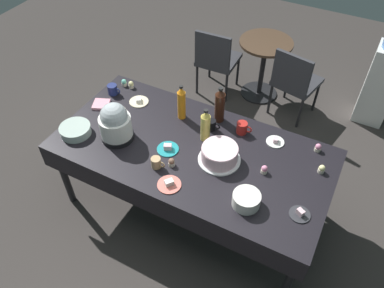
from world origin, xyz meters
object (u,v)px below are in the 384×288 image
(soda_bottle_orange_juice, at_px, (181,103))
(coffee_mug_tan, at_px, (156,163))
(soda_bottle_cola, at_px, (220,105))
(maroon_chair_right, at_px, (295,80))
(dessert_plate_cream, at_px, (139,101))
(cupcake_vanilla, at_px, (172,162))
(potluck_table, at_px, (192,154))
(cupcake_cocoa, at_px, (318,148))
(maroon_chair_left, at_px, (216,58))
(cupcake_lemon, at_px, (264,170))
(cupcake_berry, at_px, (131,85))
(frosted_layer_cake, at_px, (220,154))
(slow_cooker, at_px, (115,123))
(cupcake_mint, at_px, (322,169))
(cupcake_rose, at_px, (124,83))
(round_cafe_table, at_px, (264,59))
(coffee_mug_red, at_px, (242,128))
(dessert_plate_coral, at_px, (169,184))
(coffee_mug_black, at_px, (212,125))
(dessert_plate_charcoal, at_px, (300,214))
(coffee_mug_navy, at_px, (113,90))
(soda_bottle_ginger_ale, at_px, (205,126))
(dessert_plate_teal, at_px, (168,148))
(glass_salad_bowl, at_px, (75,130))
(dessert_plate_white, at_px, (275,141))
(ceramic_snack_bowl, at_px, (246,200))

(soda_bottle_orange_juice, height_order, coffee_mug_tan, soda_bottle_orange_juice)
(soda_bottle_cola, distance_m, maroon_chair_right, 1.35)
(dessert_plate_cream, height_order, cupcake_vanilla, cupcake_vanilla)
(potluck_table, relative_size, dessert_plate_cream, 12.72)
(cupcake_cocoa, xyz_separation_m, maroon_chair_left, (-1.43, 1.21, -0.29))
(cupcake_lemon, relative_size, cupcake_berry, 1.00)
(frosted_layer_cake, relative_size, slow_cooker, 0.97)
(cupcake_mint, bearing_deg, cupcake_rose, 173.89)
(coffee_mug_tan, bearing_deg, round_cafe_table, 87.44)
(slow_cooker, relative_size, coffee_mug_red, 2.59)
(dessert_plate_coral, relative_size, cupcake_lemon, 2.61)
(soda_bottle_cola, relative_size, coffee_mug_black, 2.92)
(cupcake_rose, bearing_deg, dessert_plate_charcoal, -19.02)
(potluck_table, bearing_deg, dessert_plate_coral, -86.39)
(frosted_layer_cake, height_order, coffee_mug_tan, frosted_layer_cake)
(coffee_mug_navy, bearing_deg, round_cafe_table, 59.91)
(cupcake_berry, bearing_deg, round_cafe_table, 60.03)
(soda_bottle_ginger_ale, xyz_separation_m, coffee_mug_tan, (-0.19, -0.44, -0.10))
(dessert_plate_teal, bearing_deg, cupcake_mint, 16.27)
(coffee_mug_tan, distance_m, round_cafe_table, 2.19)
(dessert_plate_cream, height_order, soda_bottle_ginger_ale, soda_bottle_ginger_ale)
(coffee_mug_navy, xyz_separation_m, maroon_chair_right, (1.35, 1.36, -0.31))
(frosted_layer_cake, height_order, dessert_plate_teal, frosted_layer_cake)
(cupcake_vanilla, relative_size, maroon_chair_right, 0.08)
(glass_salad_bowl, height_order, dessert_plate_teal, glass_salad_bowl)
(coffee_mug_tan, xyz_separation_m, maroon_chair_left, (-0.40, 1.94, -0.30))
(potluck_table, xyz_separation_m, coffee_mug_tan, (-0.15, -0.29, 0.11))
(dessert_plate_white, height_order, soda_bottle_ginger_ale, soda_bottle_ginger_ale)
(dessert_plate_teal, relative_size, dessert_plate_coral, 0.99)
(cupcake_cocoa, bearing_deg, soda_bottle_ginger_ale, -160.99)
(dessert_plate_cream, bearing_deg, coffee_mug_red, 3.66)
(dessert_plate_teal, bearing_deg, cupcake_lemon, 9.59)
(dessert_plate_charcoal, bearing_deg, glass_salad_bowl, -177.71)
(dessert_plate_coral, bearing_deg, coffee_mug_red, 71.66)
(potluck_table, relative_size, cupcake_berry, 32.59)
(cupcake_cocoa, xyz_separation_m, round_cafe_table, (-0.93, 1.43, -0.28))
(dessert_plate_coral, xyz_separation_m, cupcake_berry, (-0.90, 0.84, 0.02))
(dessert_plate_white, distance_m, round_cafe_table, 1.64)
(dessert_plate_white, relative_size, soda_bottle_orange_juice, 0.44)
(frosted_layer_cake, distance_m, cupcake_vanilla, 0.37)
(coffee_mug_red, xyz_separation_m, maroon_chair_left, (-0.82, 1.29, -0.31))
(cupcake_lemon, relative_size, maroon_chair_right, 0.08)
(ceramic_snack_bowl, bearing_deg, dessert_plate_teal, 164.69)
(dessert_plate_coral, bearing_deg, soda_bottle_orange_juice, 111.83)
(dessert_plate_charcoal, bearing_deg, cupcake_berry, 160.09)
(glass_salad_bowl, relative_size, coffee_mug_navy, 1.95)
(coffee_mug_black, height_order, round_cafe_table, coffee_mug_black)
(slow_cooker, bearing_deg, coffee_mug_navy, 129.46)
(cupcake_vanilla, xyz_separation_m, maroon_chair_left, (-0.49, 1.88, -0.29))
(dessert_plate_charcoal, distance_m, soda_bottle_cola, 1.10)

